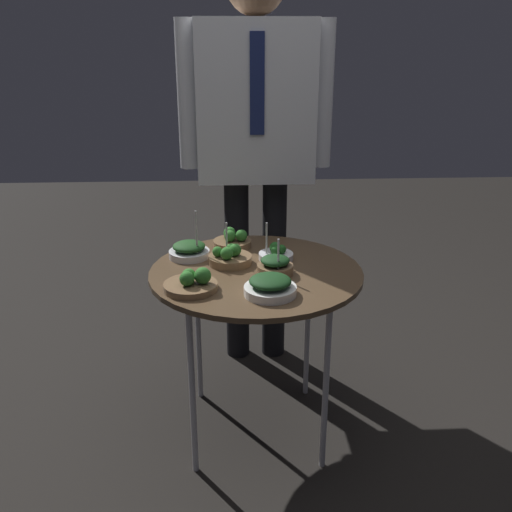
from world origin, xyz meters
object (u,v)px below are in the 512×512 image
object	(u,v)px
bowl_broccoli_back_left	(276,254)
bowl_broccoli_front_right	(233,240)
bowl_spinach_near_rim	(270,286)
bowl_broccoli_back_right	(230,257)
serving_cart	(256,281)
bowl_spinach_mid_left	(189,250)
waiter_figure	(256,122)
bowl_spinach_far_rim	(275,266)
bowl_broccoli_mid_right	(192,283)

from	to	relation	value
bowl_broccoli_back_left	bowl_broccoli_front_right	xyz separation A→B (m)	(-0.15, 0.14, 0.00)
bowl_spinach_near_rim	bowl_broccoli_back_right	bearing A→B (deg)	114.92
bowl_broccoli_back_right	serving_cart	bearing A→B (deg)	-34.67
bowl_spinach_mid_left	waiter_figure	world-z (taller)	waiter_figure
bowl_broccoli_back_left	waiter_figure	xyz separation A→B (m)	(-0.05, 0.45, 0.40)
bowl_spinach_far_rim	bowl_broccoli_back_left	bearing A→B (deg)	83.95
serving_cart	bowl_spinach_far_rim	size ratio (longest dim) A/B	5.40
waiter_figure	bowl_spinach_mid_left	bearing A→B (deg)	-121.67
bowl_broccoli_mid_right	bowl_broccoli_back_right	world-z (taller)	bowl_broccoli_back_right
bowl_spinach_mid_left	bowl_spinach_near_rim	bearing A→B (deg)	-51.52
serving_cart	bowl_broccoli_front_right	world-z (taller)	bowl_broccoli_front_right
bowl_broccoli_back_left	bowl_spinach_far_rim	xyz separation A→B (m)	(-0.01, -0.13, 0.01)
bowl_broccoli_back_left	waiter_figure	world-z (taller)	waiter_figure
serving_cart	bowl_spinach_near_rim	size ratio (longest dim) A/B	4.46
bowl_broccoli_back_left	bowl_broccoli_mid_right	xyz separation A→B (m)	(-0.28, -0.25, 0.00)
serving_cart	bowl_broccoli_back_right	bearing A→B (deg)	145.33
bowl_spinach_near_rim	bowl_broccoli_back_right	size ratio (longest dim) A/B	1.07
bowl_spinach_far_rim	bowl_broccoli_mid_right	distance (m)	0.29
serving_cart	bowl_spinach_far_rim	xyz separation A→B (m)	(0.06, -0.04, 0.07)
bowl_broccoli_front_right	bowl_broccoli_back_left	bearing A→B (deg)	-43.07
bowl_spinach_mid_left	bowl_broccoli_mid_right	world-z (taller)	bowl_spinach_mid_left
serving_cart	bowl_spinach_mid_left	size ratio (longest dim) A/B	4.03
bowl_broccoli_front_right	bowl_spinach_near_rim	xyz separation A→B (m)	(0.11, -0.43, 0.00)
serving_cart	bowl_broccoli_front_right	xyz separation A→B (m)	(-0.08, 0.24, 0.06)
serving_cart	waiter_figure	distance (m)	0.71
bowl_spinach_far_rim	bowl_broccoli_mid_right	xyz separation A→B (m)	(-0.27, -0.11, -0.01)
bowl_spinach_mid_left	bowl_broccoli_mid_right	distance (m)	0.28
bowl_spinach_near_rim	waiter_figure	size ratio (longest dim) A/B	0.10
bowl_spinach_mid_left	bowl_spinach_far_rim	xyz separation A→B (m)	(0.29, -0.17, 0.00)
bowl_spinach_mid_left	waiter_figure	xyz separation A→B (m)	(0.26, 0.42, 0.39)
bowl_broccoli_front_right	bowl_broccoli_back_right	bearing A→B (deg)	-94.06
bowl_broccoli_back_left	bowl_broccoli_mid_right	size ratio (longest dim) A/B	0.81
bowl_broccoli_back_left	bowl_spinach_near_rim	xyz separation A→B (m)	(-0.04, -0.29, 0.01)
bowl_broccoli_back_left	bowl_spinach_near_rim	world-z (taller)	bowl_broccoli_back_left
bowl_broccoli_back_right	bowl_broccoli_front_right	bearing A→B (deg)	85.94
serving_cart	bowl_spinach_mid_left	distance (m)	0.27
bowl_spinach_far_rim	bowl_broccoli_mid_right	size ratio (longest dim) A/B	0.79
bowl_spinach_mid_left	bowl_broccoli_back_right	bearing A→B (deg)	-26.78
bowl_spinach_near_rim	bowl_broccoli_front_right	bearing A→B (deg)	103.97
bowl_spinach_far_rim	bowl_spinach_near_rim	size ratio (longest dim) A/B	0.83
bowl_broccoli_back_left	bowl_spinach_near_rim	size ratio (longest dim) A/B	0.84
bowl_broccoli_mid_right	bowl_spinach_mid_left	bearing A→B (deg)	94.96
bowl_broccoli_back_left	serving_cart	bearing A→B (deg)	-128.49
bowl_broccoli_back_left	bowl_broccoli_front_right	distance (m)	0.21
bowl_broccoli_back_left	bowl_broccoli_back_right	size ratio (longest dim) A/B	0.90
bowl_broccoli_back_right	bowl_spinach_mid_left	bearing A→B (deg)	153.22
bowl_spinach_mid_left	waiter_figure	distance (m)	0.63
bowl_spinach_near_rim	waiter_figure	distance (m)	0.84
bowl_spinach_mid_left	bowl_broccoli_front_right	bearing A→B (deg)	33.50
bowl_broccoli_front_right	waiter_figure	bearing A→B (deg)	72.03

